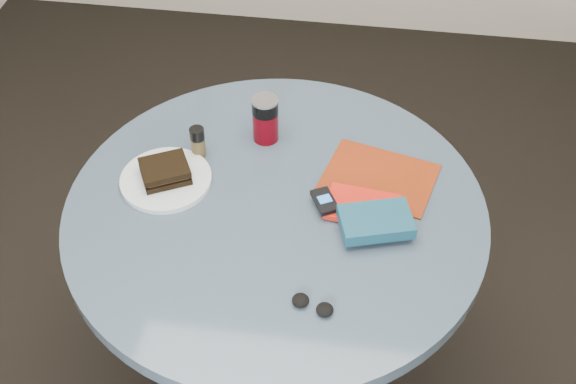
# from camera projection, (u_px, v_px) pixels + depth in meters

# --- Properties ---
(ground) EXTENTS (4.00, 4.00, 0.00)m
(ground) POSITION_uv_depth(u_px,v_px,m) (278.00, 372.00, 2.24)
(ground) COLOR black
(ground) RESTS_ON ground
(table) EXTENTS (1.00, 1.00, 0.75)m
(table) POSITION_uv_depth(u_px,v_px,m) (276.00, 250.00, 1.82)
(table) COLOR black
(table) RESTS_ON ground
(plate) EXTENTS (0.26, 0.26, 0.01)m
(plate) POSITION_uv_depth(u_px,v_px,m) (166.00, 180.00, 1.76)
(plate) COLOR silver
(plate) RESTS_ON table
(sandwich) EXTENTS (0.14, 0.14, 0.04)m
(sandwich) POSITION_uv_depth(u_px,v_px,m) (165.00, 171.00, 1.74)
(sandwich) COLOR black
(sandwich) RESTS_ON plate
(soda_can) EXTENTS (0.09, 0.09, 0.13)m
(soda_can) POSITION_uv_depth(u_px,v_px,m) (265.00, 119.00, 1.83)
(soda_can) COLOR #61040E
(soda_can) RESTS_ON table
(pepper_grinder) EXTENTS (0.05, 0.05, 0.08)m
(pepper_grinder) POSITION_uv_depth(u_px,v_px,m) (198.00, 142.00, 1.80)
(pepper_grinder) COLOR #4B4020
(pepper_grinder) RESTS_ON table
(magazine) EXTENTS (0.30, 0.26, 0.00)m
(magazine) POSITION_uv_depth(u_px,v_px,m) (379.00, 177.00, 1.77)
(magazine) COLOR maroon
(magazine) RESTS_ON table
(red_book) EXTENTS (0.18, 0.13, 0.01)m
(red_book) POSITION_uv_depth(u_px,v_px,m) (362.00, 207.00, 1.69)
(red_book) COLOR red
(red_book) RESTS_ON magazine
(novel) EXTENTS (0.18, 0.15, 0.03)m
(novel) POSITION_uv_depth(u_px,v_px,m) (376.00, 222.00, 1.62)
(novel) COLOR navy
(novel) RESTS_ON red_book
(mp3_player) EXTENTS (0.08, 0.09, 0.01)m
(mp3_player) POSITION_uv_depth(u_px,v_px,m) (325.00, 201.00, 1.68)
(mp3_player) COLOR black
(mp3_player) RESTS_ON red_book
(headphones) EXTENTS (0.10, 0.06, 0.02)m
(headphones) POSITION_uv_depth(u_px,v_px,m) (313.00, 305.00, 1.49)
(headphones) COLOR black
(headphones) RESTS_ON table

